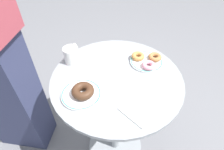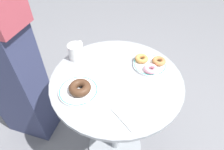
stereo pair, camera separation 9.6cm
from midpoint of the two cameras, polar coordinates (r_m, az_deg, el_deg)
name	(u,v)px [view 2 (the right image)]	position (r m, az deg, el deg)	size (l,w,h in m)	color
ground_plane	(115,147)	(1.60, 2.72, -20.80)	(7.00, 7.00, 0.02)	slate
cafe_table	(116,110)	(1.17, 3.53, -10.47)	(0.67, 0.67, 0.76)	gray
plate_left	(78,91)	(0.90, -7.06, -4.84)	(0.19, 0.19, 0.01)	white
plate_right	(149,65)	(1.05, 13.73, 2.87)	(0.18, 0.18, 0.01)	white
donut_chocolate	(80,88)	(0.88, -6.55, -3.96)	(0.10, 0.10, 0.04)	#422819
donut_cinnamon	(159,61)	(1.06, 16.41, 3.94)	(0.07, 0.07, 0.02)	#A36B3D
donut_old_fashioned	(142,59)	(1.06, 11.47, 4.74)	(0.07, 0.07, 0.02)	#BC7F42
donut_pink_frosted	(151,69)	(1.00, 14.23, 1.70)	(0.07, 0.07, 0.02)	pink
paper_napkin	(132,113)	(0.83, 9.29, -11.40)	(0.12, 0.14, 0.01)	white
coffee_mug	(76,51)	(1.06, -8.22, 6.96)	(0.10, 0.11, 0.09)	white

